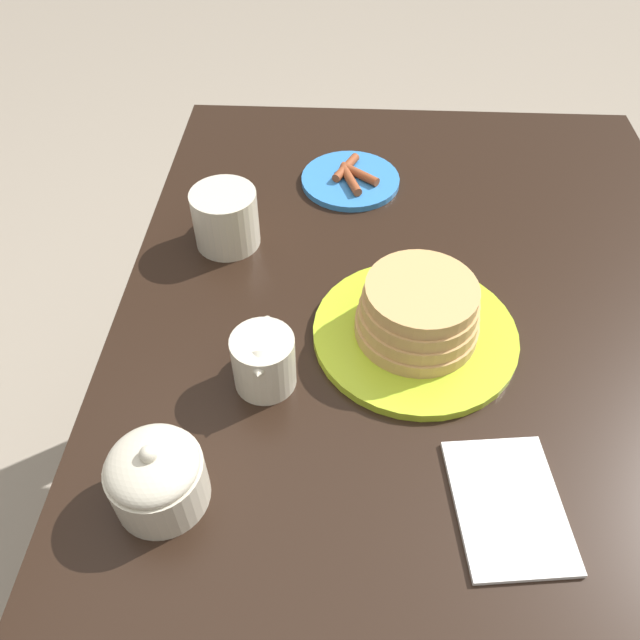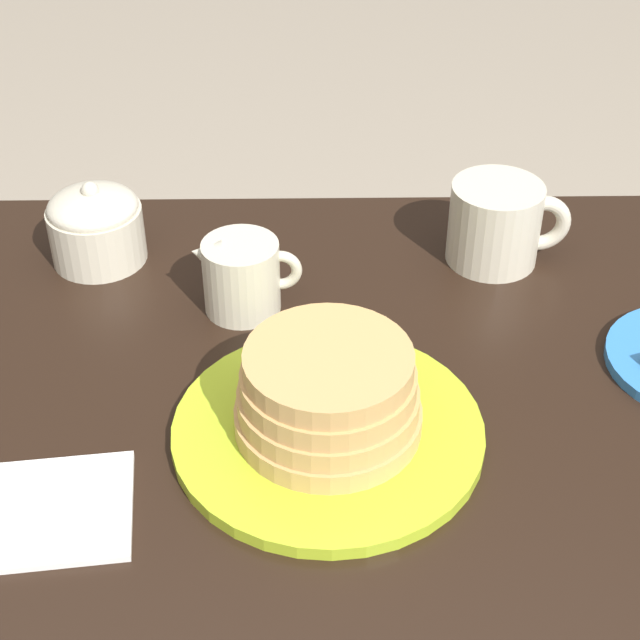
# 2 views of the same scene
# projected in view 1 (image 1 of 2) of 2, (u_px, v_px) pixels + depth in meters

# --- Properties ---
(ground_plane) EXTENTS (8.00, 8.00, 0.00)m
(ground_plane) POSITION_uv_depth(u_px,v_px,m) (384.00, 567.00, 1.34)
(ground_plane) COLOR gray
(dining_table) EXTENTS (1.13, 0.81, 0.76)m
(dining_table) POSITION_uv_depth(u_px,v_px,m) (416.00, 400.00, 0.89)
(dining_table) COLOR black
(dining_table) RESTS_ON ground_plane
(pancake_plate) EXTENTS (0.25, 0.25, 0.09)m
(pancake_plate) POSITION_uv_depth(u_px,v_px,m) (417.00, 319.00, 0.76)
(pancake_plate) COLOR #AAC628
(pancake_plate) RESTS_ON dining_table
(side_plate_bacon) EXTENTS (0.16, 0.16, 0.02)m
(side_plate_bacon) POSITION_uv_depth(u_px,v_px,m) (351.00, 179.00, 1.00)
(side_plate_bacon) COLOR #337AC6
(side_plate_bacon) RESTS_ON dining_table
(coffee_mug) EXTENTS (0.12, 0.09, 0.08)m
(coffee_mug) POSITION_uv_depth(u_px,v_px,m) (226.00, 216.00, 0.88)
(coffee_mug) COLOR beige
(coffee_mug) RESTS_ON dining_table
(creamer_pitcher) EXTENTS (0.11, 0.07, 0.08)m
(creamer_pitcher) POSITION_uv_depth(u_px,v_px,m) (264.00, 361.00, 0.71)
(creamer_pitcher) COLOR beige
(creamer_pitcher) RESTS_ON dining_table
(sugar_bowl) EXTENTS (0.10, 0.10, 0.09)m
(sugar_bowl) POSITION_uv_depth(u_px,v_px,m) (156.00, 476.00, 0.61)
(sugar_bowl) COLOR beige
(sugar_bowl) RESTS_ON dining_table
(napkin) EXTENTS (0.16, 0.12, 0.01)m
(napkin) POSITION_uv_depth(u_px,v_px,m) (508.00, 505.00, 0.62)
(napkin) COLOR white
(napkin) RESTS_ON dining_table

